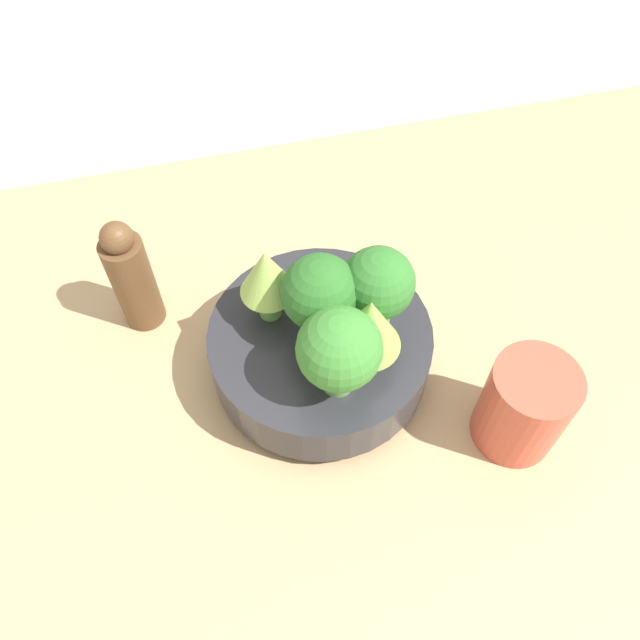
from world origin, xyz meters
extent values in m
plane|color=beige|center=(0.00, 0.00, 0.00)|extent=(6.00, 6.00, 0.00)
cube|color=tan|center=(0.00, 0.00, 0.02)|extent=(1.19, 0.65, 0.03)
cylinder|color=#28282D|center=(-0.01, 0.02, 0.04)|extent=(0.09, 0.09, 0.01)
cylinder|color=#28282D|center=(-0.01, 0.02, 0.07)|extent=(0.21, 0.21, 0.05)
cylinder|color=#609347|center=(-0.06, 0.02, 0.11)|extent=(0.03, 0.03, 0.04)
sphere|color=#2D6B28|center=(-0.06, 0.02, 0.16)|extent=(0.06, 0.06, 0.06)
cylinder|color=#609347|center=(-0.04, 0.06, 0.11)|extent=(0.03, 0.03, 0.03)
cone|color=#84AD47|center=(-0.04, 0.06, 0.15)|extent=(0.06, 0.06, 0.06)
cylinder|color=#609347|center=(-0.01, 0.08, 0.11)|extent=(0.03, 0.03, 0.03)
sphere|color=#387A2D|center=(-0.01, 0.08, 0.15)|extent=(0.07, 0.07, 0.07)
cylinder|color=#6BA34C|center=(0.03, -0.01, 0.11)|extent=(0.02, 0.02, 0.03)
cone|color=#93B751|center=(0.03, -0.01, 0.15)|extent=(0.05, 0.05, 0.05)
cylinder|color=#609347|center=(-0.01, 0.02, 0.11)|extent=(0.03, 0.03, 0.04)
sphere|color=#286023|center=(-0.01, 0.02, 0.16)|extent=(0.07, 0.07, 0.07)
cylinder|color=#C64C38|center=(-0.17, 0.13, 0.08)|extent=(0.08, 0.08, 0.10)
cylinder|color=brown|center=(0.15, -0.09, 0.09)|extent=(0.04, 0.04, 0.11)
sphere|color=brown|center=(0.15, -0.09, 0.15)|extent=(0.03, 0.03, 0.03)
camera|label=1|loc=(0.07, 0.33, 0.56)|focal=35.00mm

